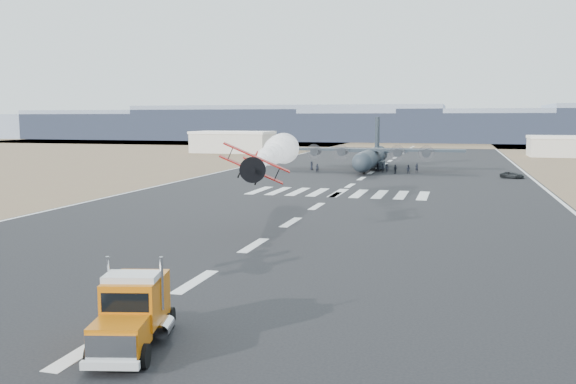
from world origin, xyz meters
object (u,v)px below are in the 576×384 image
at_px(hangar_right, 567,146).
at_px(crew_g, 417,168).
at_px(crew_b, 382,168).
at_px(aerobatic_biplane, 252,165).
at_px(crew_e, 312,166).
at_px(crew_d, 395,169).
at_px(support_vehicle, 512,175).
at_px(crew_h, 408,169).
at_px(crew_f, 378,167).
at_px(hangar_left, 233,142).
at_px(crew_c, 387,168).
at_px(crew_a, 317,168).
at_px(transport_aircraft, 371,156).
at_px(semi_truck, 133,311).

relative_size(hangar_right, crew_g, 11.51).
bearing_deg(crew_b, aerobatic_biplane, 39.68).
bearing_deg(crew_e, crew_d, -130.83).
height_order(support_vehicle, crew_h, crew_h).
relative_size(hangar_right, crew_f, 11.16).
height_order(hangar_left, crew_c, hangar_left).
distance_m(crew_a, crew_c, 14.00).
height_order(transport_aircraft, support_vehicle, transport_aircraft).
bearing_deg(crew_g, crew_e, -29.02).
height_order(hangar_right, crew_a, hangar_right).
distance_m(semi_truck, support_vehicle, 94.40).
relative_size(transport_aircraft, crew_g, 21.41).
relative_size(support_vehicle, crew_f, 2.30).
relative_size(crew_d, crew_h, 1.01).
distance_m(crew_a, crew_e, 6.32).
relative_size(crew_a, crew_c, 1.03).
height_order(crew_b, crew_e, crew_b).
bearing_deg(crew_c, semi_truck, 58.42).
height_order(hangar_left, crew_e, hangar_left).
xyz_separation_m(crew_b, crew_e, (-15.07, 2.37, -0.02)).
bearing_deg(hangar_right, support_vehicle, -105.89).
bearing_deg(hangar_right, transport_aircraft, -129.04).
bearing_deg(crew_h, crew_f, -32.30).
distance_m(crew_a, crew_g, 19.96).
distance_m(hangar_right, crew_b, 77.94).
distance_m(semi_truck, crew_a, 94.34).
bearing_deg(crew_b, semi_truck, 42.94).
xyz_separation_m(aerobatic_biplane, transport_aircraft, (0.89, 74.70, -3.58)).
xyz_separation_m(aerobatic_biplane, crew_d, (6.76, 66.10, -5.52)).
relative_size(hangar_left, crew_g, 13.75).
bearing_deg(support_vehicle, aerobatic_biplane, 172.32).
distance_m(crew_e, crew_h, 20.76).
xyz_separation_m(crew_d, crew_h, (2.44, 0.07, -0.01)).
relative_size(crew_e, crew_h, 0.99).
bearing_deg(semi_truck, crew_c, 75.55).
height_order(transport_aircraft, crew_b, transport_aircraft).
relative_size(transport_aircraft, crew_a, 21.81).
height_order(semi_truck, transport_aircraft, transport_aircraft).
bearing_deg(hangar_left, aerobatic_biplane, -68.57).
xyz_separation_m(hangar_left, crew_c, (54.85, -58.38, -2.56)).
bearing_deg(semi_truck, hangar_left, 95.12).
bearing_deg(hangar_right, semi_truck, -105.27).
xyz_separation_m(support_vehicle, crew_c, (-23.21, 6.67, 0.26)).
bearing_deg(crew_b, crew_f, -108.52).
bearing_deg(crew_f, semi_truck, 132.16).
xyz_separation_m(crew_c, crew_d, (2.02, -3.20, 0.06)).
distance_m(hangar_right, crew_h, 76.98).
distance_m(hangar_left, transport_aircraft, 73.53).
bearing_deg(crew_g, hangar_left, -72.26).
height_order(semi_truck, support_vehicle, semi_truck).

